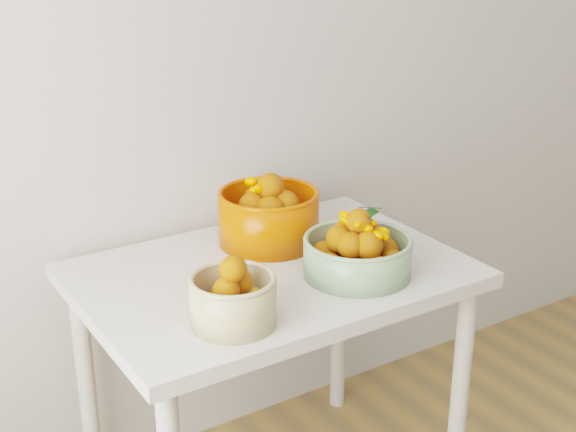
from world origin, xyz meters
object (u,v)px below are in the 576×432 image
bowl_green (358,252)px  table (272,301)px  bowl_cream (233,299)px  bowl_orange (268,215)px

bowl_green → table: bearing=138.7°
table → bowl_cream: size_ratio=3.74×
table → bowl_green: size_ratio=2.77×
bowl_cream → bowl_orange: 0.48m
bowl_cream → bowl_orange: bearing=49.4°
table → bowl_green: bearing=-41.3°
table → bowl_green: (0.17, -0.15, 0.16)m
table → bowl_orange: size_ratio=2.85×
bowl_green → bowl_orange: (-0.08, 0.31, 0.02)m
bowl_cream → bowl_orange: bowl_orange is taller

